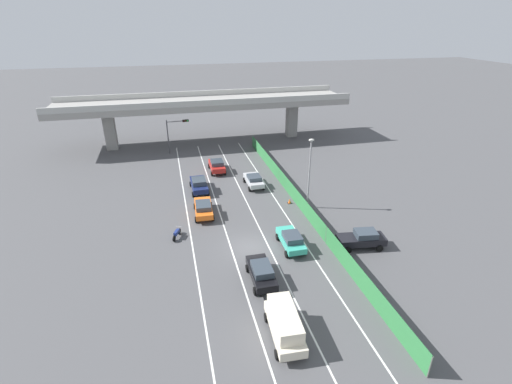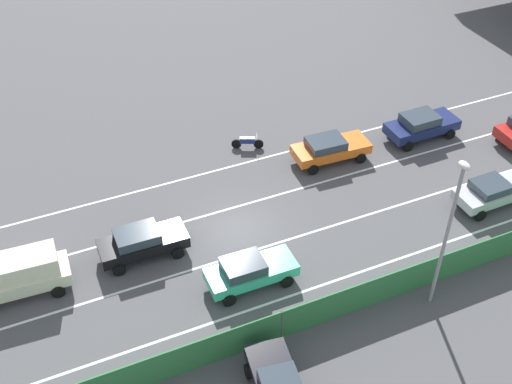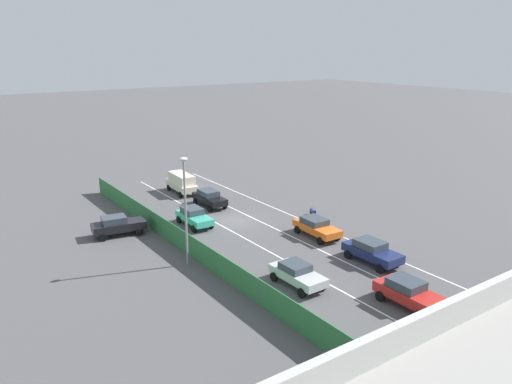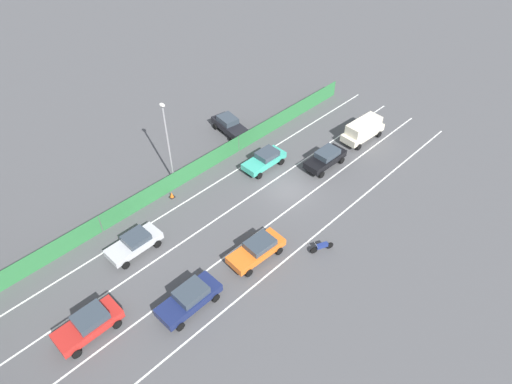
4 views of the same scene
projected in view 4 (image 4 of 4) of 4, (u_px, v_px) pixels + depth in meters
ground_plane at (288, 190)px, 40.40m from camera, size 300.00×300.00×0.00m
lane_line_left_edge at (280, 264)px, 34.17m from camera, size 0.14×49.33×0.01m
lane_line_mid_left at (248, 240)px, 35.99m from camera, size 0.14×49.33×0.01m
lane_line_mid_right at (218, 218)px, 37.80m from camera, size 0.14×49.33×0.01m
lane_line_right_edge at (192, 198)px, 39.62m from camera, size 0.14×49.33×0.01m
green_fence at (176, 180)px, 40.08m from camera, size 0.10×45.43×1.74m
car_sedan_silver at (135, 243)px, 34.63m from camera, size 2.04×4.27×1.51m
car_taxi_teal at (265, 159)px, 42.23m from camera, size 1.97×4.33×1.58m
car_sedan_black at (326, 158)px, 42.31m from camera, size 1.97×4.38×1.65m
car_sedan_navy at (189, 298)px, 30.87m from camera, size 2.10×4.59×1.65m
car_taxi_orange at (257, 249)px, 34.14m from camera, size 2.22×4.64×1.54m
car_van_cream at (363, 129)px, 45.27m from camera, size 2.23×4.88×2.14m
car_sedan_red at (89, 324)px, 29.40m from camera, size 2.06×4.31×1.67m
motorcycle at (322, 247)px, 34.88m from camera, size 0.96×1.82×0.93m
parked_sedan_dark at (229, 125)px, 46.33m from camera, size 4.59×2.44×1.71m
street_lamp at (167, 137)px, 38.07m from camera, size 0.60×0.36×8.05m
traffic_cone at (172, 195)px, 39.52m from camera, size 0.47×0.47×0.56m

